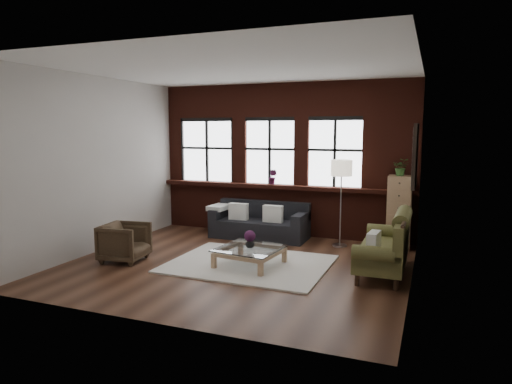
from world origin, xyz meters
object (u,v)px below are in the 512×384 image
(dark_sofa, at_px, (259,221))
(vase, at_px, (250,243))
(drawer_chest, at_px, (399,212))
(vintage_settee, at_px, (383,243))
(armchair, at_px, (125,242))
(floor_lamp, at_px, (341,200))
(coffee_table, at_px, (250,257))

(dark_sofa, height_order, vase, dark_sofa)
(drawer_chest, bearing_deg, vase, -135.93)
(vintage_settee, relative_size, armchair, 2.50)
(vase, xyz_separation_m, floor_lamp, (1.12, 1.86, 0.51))
(vintage_settee, height_order, drawer_chest, drawer_chest)
(armchair, bearing_deg, coffee_table, -84.87)
(armchair, height_order, drawer_chest, drawer_chest)
(vintage_settee, xyz_separation_m, coffee_table, (-2.06, -0.47, -0.32))
(dark_sofa, height_order, armchair, dark_sofa)
(vase, bearing_deg, armchair, -167.30)
(drawer_chest, height_order, floor_lamp, floor_lamp)
(drawer_chest, bearing_deg, floor_lamp, -166.96)
(dark_sofa, bearing_deg, vintage_settee, -29.08)
(armchair, distance_m, coffee_table, 2.17)
(vase, distance_m, drawer_chest, 3.04)
(floor_lamp, bearing_deg, dark_sofa, 177.65)
(vintage_settee, bearing_deg, drawer_chest, 85.98)
(dark_sofa, xyz_separation_m, vase, (0.57, -1.93, 0.04))
(vintage_settee, distance_m, armchair, 4.28)
(vase, height_order, drawer_chest, drawer_chest)
(vintage_settee, bearing_deg, floor_lamp, 124.02)
(dark_sofa, height_order, drawer_chest, drawer_chest)
(vintage_settee, relative_size, floor_lamp, 0.99)
(vase, bearing_deg, coffee_table, 180.00)
(dark_sofa, distance_m, coffee_table, 2.02)
(vase, bearing_deg, floor_lamp, 58.99)
(vintage_settee, xyz_separation_m, floor_lamp, (-0.94, 1.40, 0.43))
(coffee_table, height_order, drawer_chest, drawer_chest)
(vase, relative_size, floor_lamp, 0.09)
(vase, bearing_deg, drawer_chest, 44.07)
(vintage_settee, bearing_deg, dark_sofa, 150.92)
(vintage_settee, distance_m, vase, 2.11)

